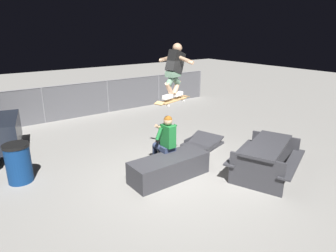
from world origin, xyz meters
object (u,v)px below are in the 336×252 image
ledge_box_main (169,168)px  trash_bin (18,163)px  picnic_table_back (266,154)px  person_sitting_on_ledge (165,140)px  skateboard (173,100)px  skater_airborne (175,68)px  kicker_ramp (202,143)px

ledge_box_main → trash_bin: trash_bin is taller
ledge_box_main → picnic_table_back: picnic_table_back is taller
person_sitting_on_ledge → picnic_table_back: 2.26m
ledge_box_main → skateboard: skateboard is taller
person_sitting_on_ledge → trash_bin: (-2.85, 1.35, -0.31)m
skateboard → picnic_table_back: (1.51, -1.43, -1.15)m
picnic_table_back → trash_bin: trash_bin is taller
person_sitting_on_ledge → skateboard: skateboard is taller
skateboard → trash_bin: (-2.97, 1.46, -1.22)m
skater_airborne → trash_bin: bearing=154.5°
kicker_ramp → picnic_table_back: bearing=-92.3°
kicker_ramp → skateboard: bearing=-155.5°
ledge_box_main → skater_airborne: skater_airborne is taller
trash_bin → kicker_ramp: bearing=-9.1°
skater_airborne → ledge_box_main: bearing=-140.5°
kicker_ramp → skater_airborne: bearing=-155.2°
ledge_box_main → picnic_table_back: (1.81, -1.15, 0.25)m
skateboard → picnic_table_back: bearing=-43.3°
person_sitting_on_ledge → picnic_table_back: person_sitting_on_ledge is taller
ledge_box_main → skater_airborne: (0.36, 0.29, 2.09)m
picnic_table_back → trash_bin: bearing=147.2°
skateboard → trash_bin: size_ratio=1.21×
skateboard → skater_airborne: bearing=15.7°
picnic_table_back → trash_bin: size_ratio=2.43×
picnic_table_back → person_sitting_on_ledge: bearing=136.8°
person_sitting_on_ledge → trash_bin: person_sitting_on_ledge is taller
ledge_box_main → skateboard: 1.46m
ledge_box_main → skater_airborne: size_ratio=1.59×
ledge_box_main → skateboard: size_ratio=1.72×
picnic_table_back → trash_bin: 5.34m
person_sitting_on_ledge → skater_airborne: (0.18, -0.10, 1.60)m
person_sitting_on_ledge → picnic_table_back: bearing=-43.2°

